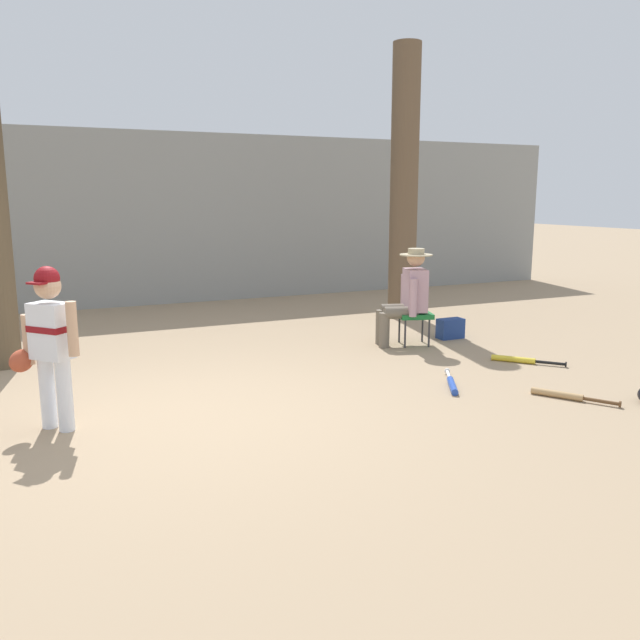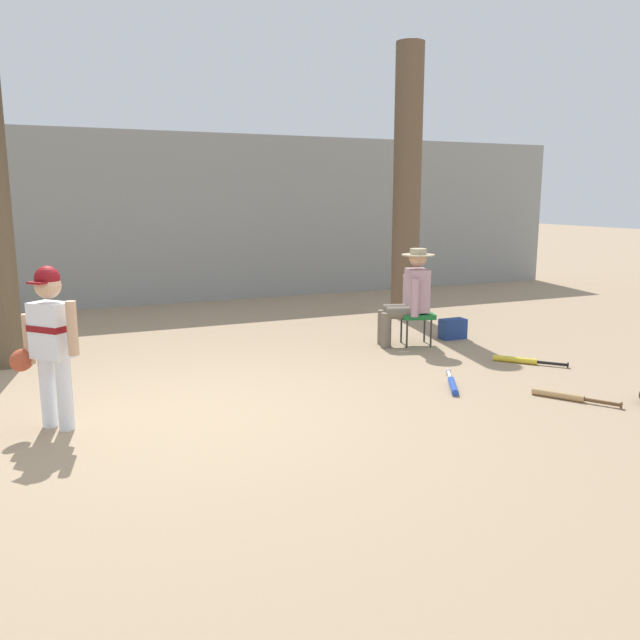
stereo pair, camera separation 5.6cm
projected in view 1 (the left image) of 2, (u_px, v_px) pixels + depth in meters
ground_plane at (191, 417)px, 5.45m from camera, size 60.00×60.00×0.00m
concrete_back_wall at (102, 220)px, 10.65m from camera, size 18.00×0.36×2.89m
tree_behind_spectator at (404, 201)px, 9.74m from camera, size 0.64×0.64×4.13m
young_ballplayer at (49, 338)px, 5.04m from camera, size 0.55×0.47×1.31m
folding_stool at (414, 316)px, 8.04m from camera, size 0.50×0.50×0.41m
seated_spectator at (407, 294)px, 7.97m from camera, size 0.68×0.53×1.20m
handbag_beside_stool at (450, 329)px, 8.44m from camera, size 0.34×0.19×0.26m
bat_blue_youth at (452, 384)px, 6.30m from camera, size 0.43×0.70×0.07m
bat_yellow_trainer at (519, 360)px, 7.22m from camera, size 0.58×0.64×0.07m
bat_wood_tan at (564, 395)px, 5.94m from camera, size 0.47×0.69×0.07m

